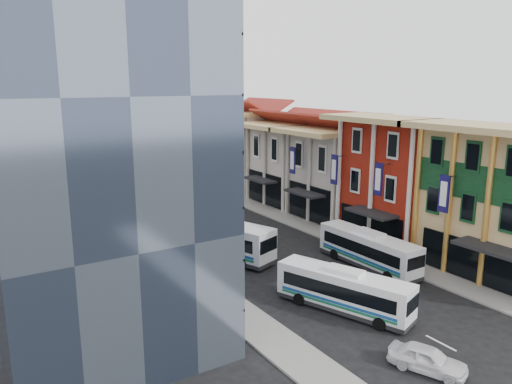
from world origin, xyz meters
TOP-DOWN VIEW (x-y plane):
  - ground at (0.00, 0.00)m, footprint 200.00×200.00m
  - sidewalk_right at (8.50, 22.00)m, footprint 3.00×90.00m
  - sidewalk_left at (-8.50, 22.00)m, footprint 3.00×90.00m
  - shophouse_red at (14.00, 17.00)m, footprint 8.00×10.00m
  - shophouse_cream_near at (14.00, 26.50)m, footprint 8.00×9.00m
  - shophouse_cream_mid at (14.00, 35.50)m, footprint 8.00×9.00m
  - shophouse_cream_far at (14.00, 46.00)m, footprint 8.00×12.00m
  - office_tower at (-17.00, 19.00)m, footprint 12.00×26.00m
  - office_block_far at (-16.00, 42.00)m, footprint 10.00×18.00m
  - bus_left_near at (-2.07, 7.55)m, footprint 5.49×9.97m
  - bus_left_far at (-4.09, 22.17)m, footprint 6.46×11.75m
  - bus_right at (5.50, 12.76)m, footprint 2.54×10.12m
  - sedan_left at (-3.19, -0.52)m, footprint 3.24×4.59m

SIDE VIEW (x-z plane):
  - ground at x=0.00m, z-range 0.00..0.00m
  - sidewalk_right at x=8.50m, z-range 0.00..0.15m
  - sidewalk_left at x=-8.50m, z-range 0.00..0.15m
  - sedan_left at x=-3.19m, z-range 0.00..1.45m
  - bus_left_near at x=-2.07m, z-range 0.00..3.13m
  - bus_right at x=5.50m, z-range 0.00..3.23m
  - bus_left_far at x=-4.09m, z-range 0.00..3.69m
  - shophouse_cream_near at x=14.00m, z-range 0.00..10.00m
  - shophouse_cream_mid at x=14.00m, z-range 0.00..10.00m
  - shophouse_cream_far at x=14.00m, z-range 0.00..11.00m
  - shophouse_red at x=14.00m, z-range 0.00..12.00m
  - office_block_far at x=-16.00m, z-range 0.00..14.00m
  - office_tower at x=-17.00m, z-range 0.00..30.00m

